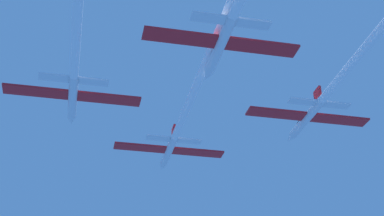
% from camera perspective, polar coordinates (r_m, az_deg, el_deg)
% --- Properties ---
extents(jet_lead, '(16.45, 61.07, 2.73)m').
position_cam_1_polar(jet_lead, '(70.91, 0.28, 1.86)').
color(jet_lead, white).
extents(jet_left_wing, '(16.45, 55.52, 2.73)m').
position_cam_1_polar(jet_left_wing, '(58.49, -11.19, 8.81)').
color(jet_left_wing, white).
extents(jet_right_wing, '(16.45, 62.68, 2.73)m').
position_cam_1_polar(jet_right_wing, '(62.92, 17.82, 7.12)').
color(jet_right_wing, white).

